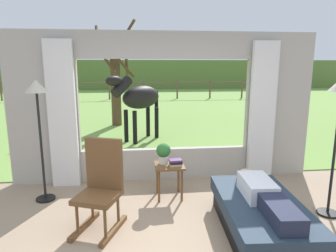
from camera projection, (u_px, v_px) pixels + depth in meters
name	position (u px, v px, depth m)	size (l,w,h in m)	color
back_wall_with_window	(165.00, 109.00, 5.16)	(5.20, 0.12, 2.55)	#ADA599
curtain_panel_left	(62.00, 115.00, 4.86)	(0.44, 0.10, 2.40)	silver
curtain_panel_right	(262.00, 112.00, 5.22)	(0.44, 0.10, 2.40)	silver
outdoor_pasture_lawn	(145.00, 103.00, 16.03)	(36.00, 21.68, 0.02)	#759E47
distant_hill_ridge	(141.00, 75.00, 25.37)	(36.00, 2.00, 2.40)	#5C7438
recliner_sofa	(260.00, 217.00, 3.59)	(1.01, 1.76, 0.42)	black
reclining_person	(264.00, 195.00, 3.48)	(0.38, 1.44, 0.22)	silver
rocking_chair	(101.00, 186.00, 3.68)	(0.67, 0.80, 1.12)	brown
side_table	(169.00, 170.00, 4.56)	(0.44, 0.44, 0.52)	brown
potted_plant	(164.00, 152.00, 4.55)	(0.22, 0.22, 0.32)	silver
book_stack	(176.00, 162.00, 4.49)	(0.21, 0.16, 0.10)	beige
floor_lamp_left	(38.00, 104.00, 4.25)	(0.32, 0.32, 1.80)	black
horse	(139.00, 98.00, 7.81)	(1.53, 1.52, 1.73)	black
pasture_tree	(116.00, 78.00, 9.76)	(1.37, 1.44, 3.41)	#4C3823
pasture_fence_line	(144.00, 87.00, 17.63)	(16.10, 0.10, 1.10)	brown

